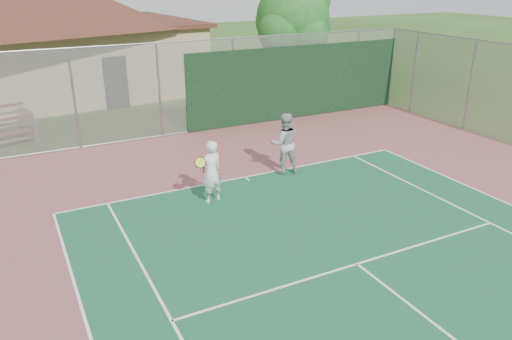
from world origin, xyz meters
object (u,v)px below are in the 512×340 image
at_px(clubhouse, 45,29).
at_px(player_white_front, 211,172).
at_px(player_grey_back, 284,144).
at_px(tree, 295,21).

bearing_deg(clubhouse, player_white_front, -86.79).
height_order(clubhouse, player_white_front, clubhouse).
height_order(clubhouse, player_grey_back, clubhouse).
bearing_deg(player_white_front, tree, -143.11).
distance_m(tree, player_white_front, 12.72).
height_order(tree, player_grey_back, tree).
xyz_separation_m(player_white_front, player_grey_back, (2.82, 1.00, 0.07)).
relative_size(tree, player_grey_back, 3.01).
relative_size(player_white_front, player_grey_back, 0.92).
distance_m(clubhouse, player_grey_back, 15.87).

